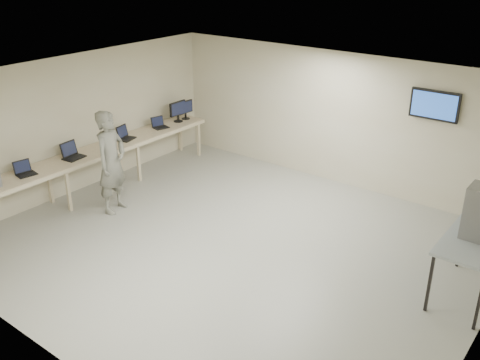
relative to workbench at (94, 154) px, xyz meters
The scene contains 11 objects.
room 3.67m from the workbench, ahead, with size 8.01×7.01×2.81m.
workbench is the anchor object (origin of this frame).
laptop_0 1.54m from the workbench, 90.89° to the right, with size 0.32×0.37×0.26m.
laptop_1 0.52m from the workbench, 95.60° to the right, with size 0.37×0.43×0.31m.
laptop_2 0.90m from the workbench, 94.21° to the left, with size 0.38×0.42×0.29m.
laptop_3 1.89m from the workbench, 90.89° to the left, with size 0.34×0.38×0.25m.
monitor_near 2.52m from the workbench, 90.26° to the left, with size 0.22×0.49×0.48m.
monitor_far 2.77m from the workbench, 90.23° to the left, with size 0.20×0.44×0.44m.
soldier 1.02m from the workbench, 19.17° to the right, with size 0.73×0.48×1.99m, color #56584B.
side_table 7.25m from the workbench, ahead, with size 0.76×1.63×0.98m.
storage_bins 7.25m from the workbench, ahead, with size 0.36×0.40×0.76m.
Camera 1 is at (4.95, -6.25, 4.73)m, focal length 40.00 mm.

